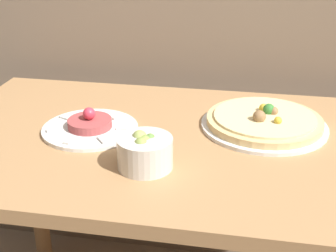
% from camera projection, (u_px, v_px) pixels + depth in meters
% --- Properties ---
extents(dining_table, '(1.35, 0.75, 0.76)m').
position_uv_depth(dining_table, '(186.00, 174.00, 1.25)').
color(dining_table, '#AD7F51').
rests_on(dining_table, ground_plane).
extents(pizza_plate, '(0.34, 0.34, 0.06)m').
position_uv_depth(pizza_plate, '(264.00, 122.00, 1.27)').
color(pizza_plate, white).
rests_on(pizza_plate, dining_table).
extents(tartare_plate, '(0.26, 0.26, 0.07)m').
position_uv_depth(tartare_plate, '(90.00, 126.00, 1.25)').
color(tartare_plate, white).
rests_on(tartare_plate, dining_table).
extents(small_bowl, '(0.13, 0.13, 0.08)m').
position_uv_depth(small_bowl, '(145.00, 151.00, 1.07)').
color(small_bowl, silver).
rests_on(small_bowl, dining_table).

